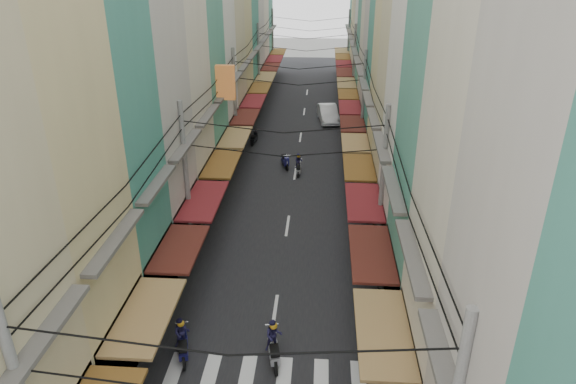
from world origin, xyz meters
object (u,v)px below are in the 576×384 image
at_px(traffic_sign, 397,270).
at_px(bicycle, 395,294).
at_px(white_car, 328,121).
at_px(market_umbrella, 482,370).

bearing_deg(traffic_sign, bicycle, 77.01).
bearing_deg(bicycle, white_car, 21.26).
bearing_deg(traffic_sign, white_car, 96.02).
relative_size(white_car, bicycle, 3.34).
distance_m(white_car, market_umbrella, 34.78).
bearing_deg(white_car, bicycle, -90.97).
distance_m(bicycle, traffic_sign, 2.03).
relative_size(white_car, traffic_sign, 2.09).
height_order(white_car, bicycle, white_car).
distance_m(white_car, bicycle, 27.40).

